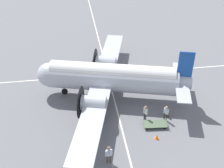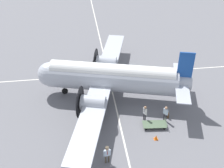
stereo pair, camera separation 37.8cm
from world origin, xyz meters
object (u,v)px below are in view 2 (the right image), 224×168
crew_foreground (107,153)px  suitcase_near_door (168,115)px  traffic_cone (156,137)px  ramp_agent (145,112)px  baggage_cart (155,124)px  airliner_main (108,77)px  passenger_boarding (166,112)px

crew_foreground → suitcase_near_door: 8.55m
suitcase_near_door → traffic_cone: size_ratio=1.31×
crew_foreground → ramp_agent: size_ratio=1.03×
ramp_agent → baggage_cart: bearing=-163.8°
crew_foreground → ramp_agent: 6.60m
baggage_cart → traffic_cone: 1.75m
ramp_agent → traffic_cone: 2.95m
airliner_main → crew_foreground: (-9.37, 1.17, -1.51)m
ramp_agent → baggage_cart: (-1.07, -0.78, -0.80)m
airliner_main → ramp_agent: 5.68m
traffic_cone → ramp_agent: bearing=9.2°
ramp_agent → suitcase_near_door: size_ratio=2.72×
airliner_main → suitcase_near_door: 7.46m
baggage_cart → suitcase_near_door: bearing=-138.8°
ramp_agent → baggage_cart: 1.55m
passenger_boarding → suitcase_near_door: 0.97m
airliner_main → passenger_boarding: 7.22m
suitcase_near_door → crew_foreground: bearing=126.7°
airliner_main → suitcase_near_door: size_ratio=36.90×
suitcase_near_door → airliner_main: bearing=52.8°
traffic_cone → passenger_boarding: bearing=-32.4°
airliner_main → passenger_boarding: (-4.73, -5.23, -1.59)m
passenger_boarding → baggage_cart: bearing=88.1°
crew_foreground → suitcase_near_door: bearing=-150.2°
ramp_agent → baggage_cart: ramp_agent is taller
crew_foreground → suitcase_near_door: (5.08, -6.82, -0.83)m
ramp_agent → crew_foreground: bearing=118.7°
suitcase_near_door → traffic_cone: suitcase_near_door is taller
airliner_main → suitcase_near_door: bearing=158.4°
airliner_main → baggage_cart: size_ratio=9.98×
airliner_main → crew_foreground: airliner_main is taller
suitcase_near_door → traffic_cone: 3.55m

